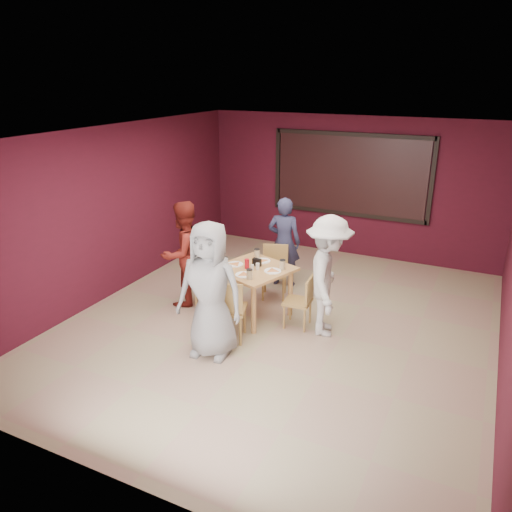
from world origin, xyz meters
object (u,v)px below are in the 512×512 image
at_px(dining_table, 253,274).
at_px(chair_front, 228,307).
at_px(chair_right, 302,299).
at_px(chair_left, 206,276).
at_px(diner_right, 328,276).
at_px(chair_back, 275,268).
at_px(diner_back, 284,242).
at_px(diner_left, 184,254).
at_px(diner_front, 210,290).

relative_size(dining_table, chair_front, 1.37).
distance_m(chair_front, chair_right, 1.14).
xyz_separation_m(chair_left, diner_right, (1.99, 0.01, 0.36)).
bearing_deg(chair_back, diner_back, 95.06).
distance_m(chair_right, diner_right, 0.57).
xyz_separation_m(chair_front, chair_right, (0.77, 0.84, -0.07)).
distance_m(dining_table, diner_left, 1.21).
distance_m(chair_back, chair_right, 1.18).
bearing_deg(chair_back, diner_front, -90.22).
bearing_deg(chair_back, dining_table, -89.24).
distance_m(diner_back, diner_right, 1.83).
relative_size(chair_back, diner_right, 0.50).
xyz_separation_m(chair_back, chair_right, (0.82, -0.86, -0.04)).
bearing_deg(diner_front, chair_right, 49.71).
distance_m(chair_front, diner_right, 1.46).
xyz_separation_m(chair_right, diner_front, (-0.82, -1.21, 0.47)).
height_order(dining_table, chair_front, dining_table).
bearing_deg(diner_left, diner_back, 158.34).
xyz_separation_m(chair_back, diner_left, (-1.19, -0.90, 0.36)).
xyz_separation_m(chair_left, chair_right, (1.62, 0.01, -0.07)).
xyz_separation_m(chair_front, chair_left, (-0.85, 0.83, -0.01)).
height_order(chair_front, diner_back, diner_back).
bearing_deg(chair_back, chair_right, -46.39).
height_order(dining_table, chair_back, dining_table).
xyz_separation_m(diner_back, diner_left, (-1.15, -1.40, 0.06)).
distance_m(chair_left, diner_front, 1.50).
bearing_deg(chair_right, diner_back, 122.47).
bearing_deg(dining_table, diner_right, -1.26).
relative_size(chair_right, diner_right, 0.45).
height_order(chair_right, diner_front, diner_front).
relative_size(chair_right, diner_front, 0.43).
bearing_deg(chair_front, chair_left, 135.82).
bearing_deg(diner_right, chair_right, 73.67).
height_order(diner_left, diner_right, diner_right).
distance_m(diner_front, diner_left, 1.66).
bearing_deg(chair_right, diner_front, -124.16).
bearing_deg(diner_back, chair_right, 113.70).
relative_size(chair_back, chair_right, 1.10).
height_order(chair_front, diner_left, diner_left).
relative_size(dining_table, chair_left, 1.39).
height_order(chair_left, diner_front, diner_front).
bearing_deg(chair_right, chair_left, -179.55).
relative_size(chair_front, diner_front, 0.50).
height_order(chair_left, diner_right, diner_right).
xyz_separation_m(chair_right, diner_right, (0.37, -0.00, 0.43)).
bearing_deg(diner_back, diner_front, 82.03).
bearing_deg(diner_left, chair_front, 75.01).
distance_m(diner_front, diner_back, 2.57).
bearing_deg(diner_back, diner_left, 41.91).
bearing_deg(diner_right, diner_left, 75.11).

